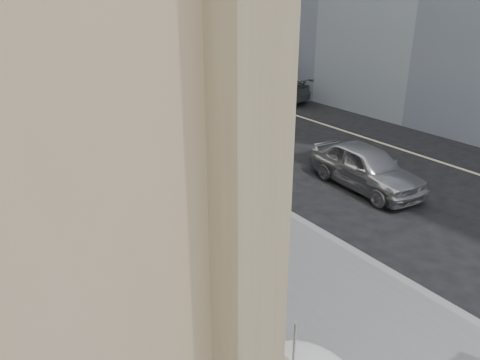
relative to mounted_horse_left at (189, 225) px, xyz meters
name	(u,v)px	position (x,y,z in m)	size (l,w,h in m)	color
ground	(296,308)	(1.18, -2.48, -1.23)	(140.00, 140.00, 0.00)	black
sidewalk	(124,167)	(1.18, 7.52, -1.17)	(5.00, 80.00, 0.12)	#5A5A5D
curb	(186,154)	(3.80, 7.52, -1.17)	(0.24, 80.00, 0.12)	slate
lane_line	(328,126)	(11.68, 7.52, -1.23)	(0.15, 70.00, 0.01)	#BFB78C
far_podium	(400,75)	(16.68, 7.52, 0.77)	(2.00, 80.00, 4.00)	#817153
streetlight_mid	(141,30)	(3.92, 11.52, 3.35)	(1.71, 0.24, 8.00)	#2D2D30
streetlight_far	(38,12)	(3.92, 31.52, 3.35)	(1.71, 0.24, 8.00)	#2D2D30
traffic_signal	(75,32)	(3.25, 19.52, 2.77)	(4.10, 0.22, 6.00)	#2D2D30
snow_bank	(102,181)	(-0.24, 5.63, -0.76)	(1.70, 18.10, 0.76)	silver
mounted_horse_left	(189,225)	(0.00, 0.00, 0.00)	(1.51, 2.65, 2.72)	#4A3016
mounted_horse_right	(220,177)	(2.09, 2.06, 0.03)	(1.99, 2.16, 2.70)	#503417
pedestrian	(240,216)	(1.56, 0.22, -0.29)	(0.96, 0.40, 1.64)	black
car_silver	(366,167)	(7.32, 1.24, -0.49)	(1.75, 4.35, 1.48)	#A4A5AB
car_grey	(269,87)	(12.73, 13.81, -0.48)	(2.12, 5.21, 1.51)	#55585C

